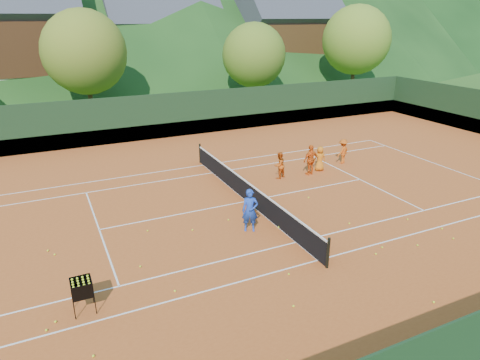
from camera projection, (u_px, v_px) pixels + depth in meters
name	position (u px, v px, depth m)	size (l,w,h in m)	color
ground	(247.00, 202.00, 19.16)	(400.00, 400.00, 0.00)	#294F18
clay_court	(247.00, 201.00, 19.15)	(40.00, 24.00, 0.02)	#B04C1C
coach	(250.00, 210.00, 16.25)	(0.62, 0.41, 1.70)	#1C41B8
student_a	(279.00, 165.00, 21.66)	(0.67, 0.52, 1.37)	#CE5212
student_b	(311.00, 160.00, 22.11)	(0.94, 0.39, 1.60)	#E25814
student_c	(320.00, 159.00, 22.73)	(0.65, 0.42, 1.33)	orange
student_d	(343.00, 151.00, 23.87)	(0.89, 0.51, 1.38)	#CA5111
tennis_ball_0	(296.00, 222.00, 17.14)	(0.07, 0.07, 0.07)	#CFF328
tennis_ball_1	(309.00, 198.00, 19.45)	(0.07, 0.07, 0.07)	#CFF328
tennis_ball_2	(417.00, 245.00, 15.40)	(0.07, 0.07, 0.07)	#CFF328
tennis_ball_3	(293.00, 306.00, 12.17)	(0.07, 0.07, 0.07)	#CFF328
tennis_ball_4	(305.00, 228.00, 16.64)	(0.07, 0.07, 0.07)	#CFF328
tennis_ball_5	(376.00, 254.00, 14.84)	(0.07, 0.07, 0.07)	#CFF328
tennis_ball_6	(140.00, 266.00, 14.10)	(0.07, 0.07, 0.07)	#CFF328
tennis_ball_7	(55.00, 255.00, 14.80)	(0.07, 0.07, 0.07)	#CFF328
tennis_ball_9	(382.00, 247.00, 15.27)	(0.07, 0.07, 0.07)	#CFF328
tennis_ball_10	(192.00, 230.00, 16.51)	(0.07, 0.07, 0.07)	#CFF328
tennis_ball_11	(279.00, 227.00, 16.71)	(0.07, 0.07, 0.07)	#CFF328
tennis_ball_12	(349.00, 223.00, 17.03)	(0.07, 0.07, 0.07)	#CFF328
tennis_ball_13	(93.00, 356.00, 10.39)	(0.07, 0.07, 0.07)	#CFF328
tennis_ball_16	(148.00, 231.00, 16.45)	(0.07, 0.07, 0.07)	#CFF328
tennis_ball_17	(442.00, 229.00, 16.61)	(0.07, 0.07, 0.07)	#CFF328
tennis_ball_19	(408.00, 219.00, 17.37)	(0.07, 0.07, 0.07)	#CFF328
tennis_ball_20	(434.00, 302.00, 12.34)	(0.07, 0.07, 0.07)	#CFF328
tennis_ball_22	(453.00, 239.00, 15.87)	(0.07, 0.07, 0.07)	#CFF328
tennis_ball_23	(229.00, 220.00, 17.33)	(0.07, 0.07, 0.07)	#CFF328
tennis_ball_24	(175.00, 291.00, 12.85)	(0.07, 0.07, 0.07)	#CFF328
tennis_ball_25	(48.00, 251.00, 15.05)	(0.07, 0.07, 0.07)	#CFF328
tennis_ball_27	(289.00, 274.00, 13.69)	(0.07, 0.07, 0.07)	#CFF328
tennis_ball_28	(46.00, 330.00, 11.24)	(0.07, 0.07, 0.07)	#CFF328
tennis_ball_29	(55.00, 322.00, 11.55)	(0.07, 0.07, 0.07)	#CFF328
court_lines	(247.00, 201.00, 19.15)	(23.83, 11.03, 0.00)	white
tennis_net	(247.00, 191.00, 18.97)	(0.10, 12.07, 1.10)	black
perimeter_fence	(247.00, 175.00, 18.70)	(40.40, 24.24, 3.00)	black
ball_hopper	(82.00, 288.00, 11.77)	(0.57, 0.57, 1.00)	black
chalet_left	(1.00, 41.00, 38.45)	(13.80, 9.93, 12.92)	beige
chalet_mid	(163.00, 42.00, 48.45)	(12.65, 8.82, 11.45)	beige
chalet_right	(287.00, 39.00, 50.56)	(11.50, 8.82, 11.91)	beige
tree_b	(85.00, 52.00, 32.57)	(6.40, 6.40, 8.40)	#402A19
tree_c	(254.00, 55.00, 37.55)	(5.60, 5.60, 7.35)	#3C2618
tree_d	(356.00, 40.00, 42.83)	(6.80, 6.80, 8.93)	#412A1A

